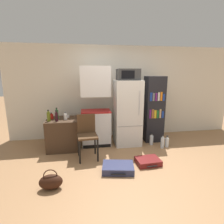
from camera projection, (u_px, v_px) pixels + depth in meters
name	position (u px, v px, depth m)	size (l,w,h in m)	color
ground_plane	(139.00, 170.00, 3.27)	(24.00, 24.00, 0.00)	#A3754C
wall_back	(126.00, 92.00, 4.96)	(6.40, 0.10, 2.50)	silver
side_table	(63.00, 134.00, 4.17)	(0.71, 0.68, 0.73)	#422D1E
kitchen_hutch	(96.00, 110.00, 4.28)	(0.72, 0.48, 1.94)	white
refrigerator	(127.00, 113.00, 4.36)	(0.64, 0.62, 1.61)	silver
microwave	(128.00, 75.00, 4.16)	(0.53, 0.38, 0.27)	#333333
bookshelf	(154.00, 109.00, 4.57)	(0.47, 0.39, 1.70)	black
bottle_milk_white	(65.00, 116.00, 4.03)	(0.08, 0.08, 0.17)	white
bottle_olive_oil	(49.00, 116.00, 3.88)	(0.07, 0.07, 0.26)	#566619
bottle_green_tall	(57.00, 114.00, 4.11)	(0.07, 0.07, 0.26)	#1E6028
bottle_wine_dark	(57.00, 117.00, 3.87)	(0.06, 0.06, 0.26)	black
bottle_ketchup_red	(52.00, 116.00, 4.08)	(0.08, 0.08, 0.15)	#AD1914
bowl	(66.00, 116.00, 4.26)	(0.14, 0.14, 0.04)	silver
chair	(87.00, 132.00, 3.68)	(0.43, 0.44, 0.92)	black
suitcase_large_flat	(118.00, 168.00, 3.23)	(0.63, 0.49, 0.12)	navy
suitcase_small_flat	(148.00, 161.00, 3.48)	(0.48, 0.40, 0.11)	maroon
handbag	(51.00, 182.00, 2.71)	(0.36, 0.20, 0.33)	#33190F
water_bottle_front	(167.00, 142.00, 4.28)	(0.09, 0.09, 0.29)	silver
water_bottle_middle	(151.00, 140.00, 4.41)	(0.09, 0.09, 0.30)	silver
water_bottle_back	(162.00, 142.00, 4.21)	(0.08, 0.08, 0.33)	silver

